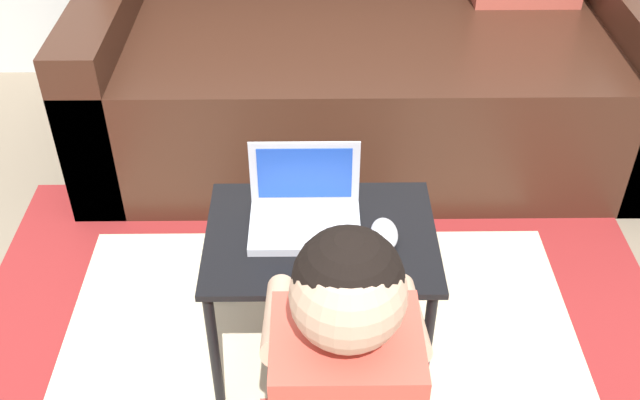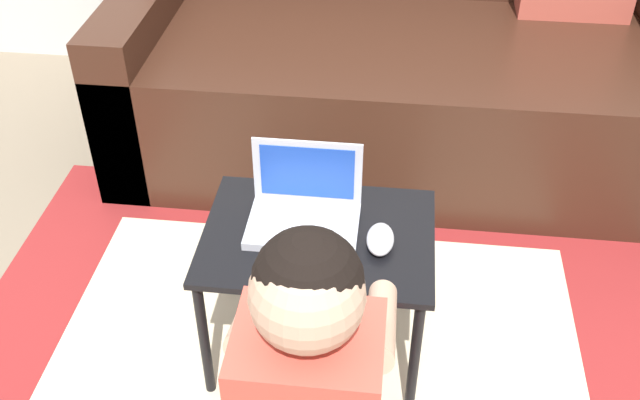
{
  "view_description": "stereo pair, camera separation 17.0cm",
  "coord_description": "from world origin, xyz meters",
  "px_view_note": "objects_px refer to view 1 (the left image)",
  "views": [
    {
      "loc": [
        -0.02,
        -1.19,
        1.5
      ],
      "look_at": [
        -0.0,
        0.15,
        0.44
      ],
      "focal_mm": 42.0,
      "sensor_mm": 36.0,
      "label": 1
    },
    {
      "loc": [
        0.15,
        -1.18,
        1.5
      ],
      "look_at": [
        -0.0,
        0.15,
        0.44
      ],
      "focal_mm": 42.0,
      "sensor_mm": 36.0,
      "label": 2
    }
  ],
  "objects_px": {
    "couch": "(369,56)",
    "laptop_desk": "(320,250)",
    "laptop": "(305,214)",
    "computer_mouse": "(384,234)"
  },
  "relations": [
    {
      "from": "laptop",
      "to": "computer_mouse",
      "type": "xyz_separation_m",
      "value": [
        0.18,
        -0.05,
        -0.02
      ]
    },
    {
      "from": "couch",
      "to": "computer_mouse",
      "type": "relative_size",
      "value": 17.32
    },
    {
      "from": "laptop_desk",
      "to": "computer_mouse",
      "type": "height_order",
      "value": "computer_mouse"
    },
    {
      "from": "couch",
      "to": "computer_mouse",
      "type": "distance_m",
      "value": 1.05
    },
    {
      "from": "couch",
      "to": "laptop_desk",
      "type": "bearing_deg",
      "value": -99.93
    },
    {
      "from": "laptop_desk",
      "to": "computer_mouse",
      "type": "xyz_separation_m",
      "value": [
        0.14,
        -0.02,
        0.07
      ]
    },
    {
      "from": "laptop",
      "to": "laptop_desk",
      "type": "bearing_deg",
      "value": -45.28
    },
    {
      "from": "laptop_desk",
      "to": "computer_mouse",
      "type": "distance_m",
      "value": 0.16
    },
    {
      "from": "couch",
      "to": "laptop",
      "type": "distance_m",
      "value": 1.02
    },
    {
      "from": "laptop_desk",
      "to": "laptop",
      "type": "relative_size",
      "value": 2.09
    }
  ]
}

